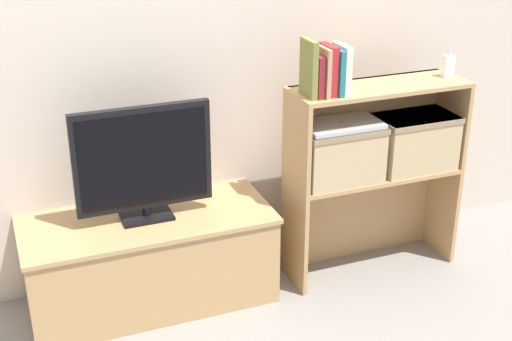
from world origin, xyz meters
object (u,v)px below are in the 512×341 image
at_px(tv_stand, 150,260).
at_px(tv, 143,161).
at_px(book_tan, 321,71).
at_px(book_olive, 309,68).
at_px(baby_monitor, 448,66).
at_px(storage_basket_right, 414,140).
at_px(book_teal, 335,71).
at_px(book_ivory, 342,69).
at_px(laptop, 341,124).
at_px(book_crimson, 328,70).
at_px(storage_basket_left, 339,151).
at_px(book_maroon, 315,75).

xyz_separation_m(tv_stand, tv, (0.00, -0.00, 0.48)).
bearing_deg(tv_stand, book_tan, -9.20).
distance_m(book_olive, baby_monitor, 0.73).
bearing_deg(storage_basket_right, baby_monitor, 5.45).
relative_size(tv, book_teal, 2.97).
distance_m(book_ivory, storage_basket_right, 0.57).
distance_m(book_olive, book_tan, 0.06).
relative_size(book_tan, laptop, 0.60).
height_order(book_tan, book_crimson, book_crimson).
distance_m(tv_stand, book_olive, 1.10).
height_order(book_ivory, baby_monitor, book_ivory).
relative_size(baby_monitor, storage_basket_right, 0.35).
relative_size(storage_basket_left, storage_basket_right, 1.00).
xyz_separation_m(book_crimson, baby_monitor, (0.64, 0.03, -0.06)).
height_order(book_olive, storage_basket_left, book_olive).
xyz_separation_m(storage_basket_left, storage_basket_right, (0.39, 0.00, 0.00)).
height_order(book_olive, book_teal, book_olive).
bearing_deg(book_olive, book_tan, 0.00).
bearing_deg(laptop, book_tan, -171.62).
bearing_deg(book_tan, book_olive, -180.00).
distance_m(tv, storage_basket_right, 1.27).
height_order(storage_basket_right, laptop, laptop).
bearing_deg(book_crimson, book_olive, 180.00).
bearing_deg(storage_basket_right, book_tan, -178.10).
height_order(book_tan, baby_monitor, book_tan).
bearing_deg(storage_basket_right, storage_basket_left, 180.00).
relative_size(tv, storage_basket_left, 1.58).
bearing_deg(book_tan, book_ivory, -0.00).
xyz_separation_m(book_tan, book_ivory, (0.10, -0.00, -0.00)).
bearing_deg(tv, book_teal, -8.40).
distance_m(book_maroon, storage_basket_right, 0.65).
xyz_separation_m(book_crimson, book_ivory, (0.06, 0.00, -0.00)).
relative_size(book_olive, book_teal, 1.23).
distance_m(storage_basket_left, storage_basket_right, 0.39).
xyz_separation_m(tv_stand, laptop, (0.87, -0.11, 0.56)).
relative_size(book_olive, storage_basket_right, 0.65).
xyz_separation_m(tv, book_teal, (0.82, -0.12, 0.34)).
xyz_separation_m(book_ivory, storage_basket_left, (0.02, 0.02, -0.39)).
height_order(storage_basket_left, storage_basket_right, same).
xyz_separation_m(book_maroon, baby_monitor, (0.69, 0.03, -0.04)).
bearing_deg(storage_basket_right, book_ivory, -177.66).
distance_m(book_olive, book_maroon, 0.05).
bearing_deg(book_teal, storage_basket_left, 18.26).
height_order(tv, book_teal, book_teal).
distance_m(book_teal, storage_basket_left, 0.39).
xyz_separation_m(book_ivory, baby_monitor, (0.57, 0.03, -0.05)).
height_order(book_crimson, laptop, book_crimson).
height_order(tv_stand, book_tan, book_tan).
height_order(tv_stand, laptop, laptop).
relative_size(tv_stand, book_ivory, 5.21).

